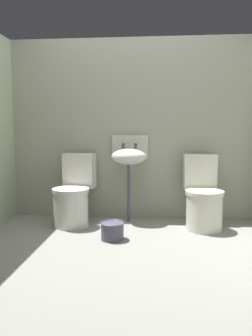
% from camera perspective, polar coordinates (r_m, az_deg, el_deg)
% --- Properties ---
extents(ground_plane, '(3.30, 2.66, 0.08)m').
position_cam_1_polar(ground_plane, '(3.15, -0.50, -14.10)').
color(ground_plane, gray).
extents(wall_back, '(3.30, 0.10, 2.10)m').
position_cam_1_polar(wall_back, '(4.12, 1.19, 6.36)').
color(wall_back, '#9B9F8A').
rests_on(wall_back, ground).
extents(toilet_left, '(0.44, 0.63, 0.78)m').
position_cam_1_polar(toilet_left, '(3.90, -8.67, -4.55)').
color(toilet_left, silver).
rests_on(toilet_left, ground).
extents(toilet_right, '(0.43, 0.62, 0.78)m').
position_cam_1_polar(toilet_right, '(3.82, 12.58, -4.90)').
color(toilet_right, silver).
rests_on(toilet_right, ground).
extents(sink, '(0.42, 0.35, 0.99)m').
position_cam_1_polar(sink, '(3.93, 0.52, 1.98)').
color(sink, '#47485A').
rests_on(sink, ground).
extents(bucket, '(0.24, 0.24, 0.17)m').
position_cam_1_polar(bucket, '(3.39, -2.27, -10.27)').
color(bucket, '#47485A').
rests_on(bucket, ground).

